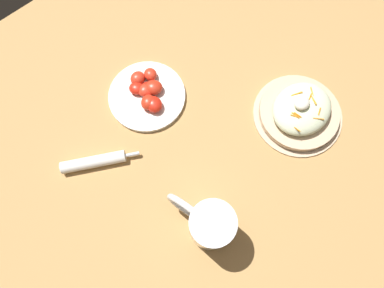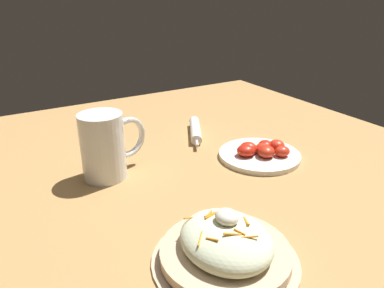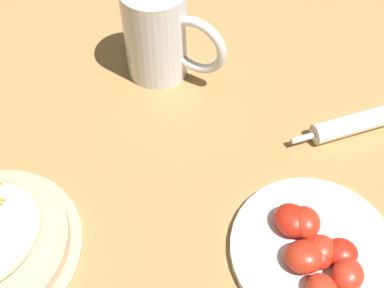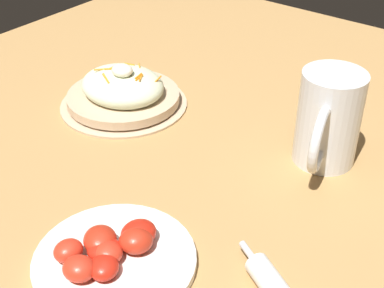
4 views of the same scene
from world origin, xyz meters
name	(u,v)px [view 3 (image 3 of 4)]	position (x,y,z in m)	size (l,w,h in m)	color
ground_plane	(160,157)	(0.00, 0.00, 0.00)	(1.43, 1.43, 0.00)	#B2844C
beer_mug	(159,38)	(-0.13, -0.12, 0.07)	(0.10, 0.16, 0.15)	white
napkin_roll	(362,122)	(-0.24, 0.18, 0.02)	(0.18, 0.11, 0.03)	white
tomato_plate	(314,250)	(-0.02, 0.24, 0.01)	(0.21, 0.21, 0.04)	white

